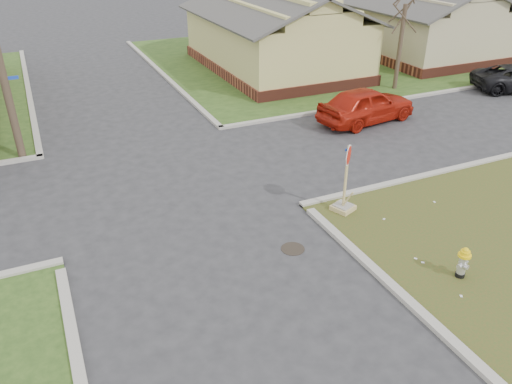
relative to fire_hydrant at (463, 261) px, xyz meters
name	(u,v)px	position (x,y,z in m)	size (l,w,h in m)	color
ground	(210,259)	(-5.37, 3.31, -0.52)	(120.00, 120.00, 0.00)	#2B2B2E
verge_far_right	(415,46)	(16.63, 21.31, -0.49)	(37.00, 19.00, 0.05)	#2A4619
curbs	(160,180)	(-5.37, 8.31, -0.52)	(80.00, 40.00, 0.12)	#A7A297
manhole	(293,249)	(-3.17, 2.81, -0.51)	(0.64, 0.64, 0.01)	black
side_house_yellow	(274,31)	(4.63, 19.81, 1.67)	(7.60, 11.60, 4.70)	maroon
side_house_tan	(412,19)	(14.63, 19.81, 1.67)	(7.60, 11.60, 4.70)	maroon
tree_mid_right	(400,48)	(8.63, 13.51, 1.63)	(0.22, 0.22, 4.20)	#403225
fire_hydrant	(463,261)	(0.00, 0.00, 0.00)	(0.32, 0.32, 0.85)	black
stop_sign	(344,196)	(-0.84, 3.94, 0.00)	(0.61, 0.60, 2.16)	tan
red_sedan	(367,105)	(4.33, 10.09, 0.26)	(1.84, 4.56, 1.56)	#A81A0C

